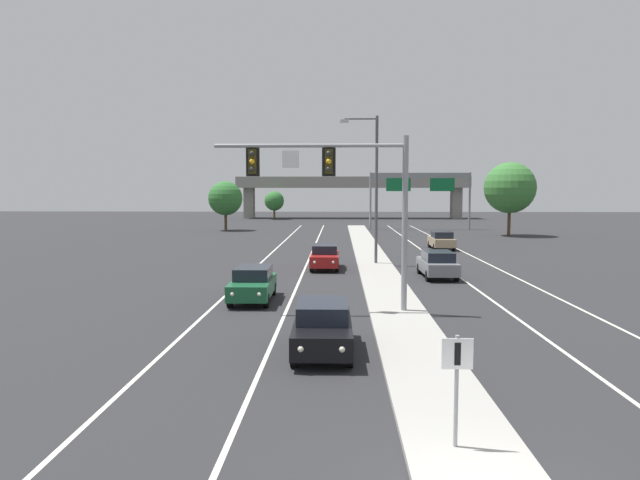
% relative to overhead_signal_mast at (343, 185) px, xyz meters
% --- Properties ---
extents(median_island, '(2.40, 110.00, 0.15)m').
position_rel_overhead_signal_mast_xyz_m(median_island, '(2.31, 3.23, -5.29)').
color(median_island, '#9E9B93').
rests_on(median_island, ground).
extents(lane_stripe_oncoming_center, '(0.14, 100.00, 0.01)m').
position_rel_overhead_signal_mast_xyz_m(lane_stripe_oncoming_center, '(-2.39, 10.23, -5.36)').
color(lane_stripe_oncoming_center, silver).
rests_on(lane_stripe_oncoming_center, ground).
extents(lane_stripe_receding_center, '(0.14, 100.00, 0.01)m').
position_rel_overhead_signal_mast_xyz_m(lane_stripe_receding_center, '(7.01, 10.23, -5.36)').
color(lane_stripe_receding_center, silver).
rests_on(lane_stripe_receding_center, ground).
extents(edge_stripe_left, '(0.14, 100.00, 0.01)m').
position_rel_overhead_signal_mast_xyz_m(edge_stripe_left, '(-5.69, 10.23, -5.36)').
color(edge_stripe_left, silver).
rests_on(edge_stripe_left, ground).
extents(edge_stripe_right, '(0.14, 100.00, 0.01)m').
position_rel_overhead_signal_mast_xyz_m(edge_stripe_right, '(10.31, 10.23, -5.36)').
color(edge_stripe_right, silver).
rests_on(edge_stripe_right, ground).
extents(overhead_signal_mast, '(7.96, 0.44, 7.20)m').
position_rel_overhead_signal_mast_xyz_m(overhead_signal_mast, '(0.00, 0.00, 0.00)').
color(overhead_signal_mast, gray).
rests_on(overhead_signal_mast, median_island).
extents(median_sign_post, '(0.60, 0.10, 2.20)m').
position_rel_overhead_signal_mast_xyz_m(median_sign_post, '(2.12, -12.73, -3.77)').
color(median_sign_post, gray).
rests_on(median_sign_post, median_island).
extents(street_lamp_median, '(2.58, 0.28, 10.00)m').
position_rel_overhead_signal_mast_xyz_m(street_lamp_median, '(2.18, 15.52, 0.43)').
color(street_lamp_median, '#4C4C51').
rests_on(street_lamp_median, median_island).
extents(car_oncoming_black, '(1.86, 4.49, 1.58)m').
position_rel_overhead_signal_mast_xyz_m(car_oncoming_black, '(-0.66, -5.77, -4.54)').
color(car_oncoming_black, black).
rests_on(car_oncoming_black, ground).
extents(car_oncoming_green, '(1.87, 4.49, 1.58)m').
position_rel_overhead_signal_mast_xyz_m(car_oncoming_green, '(-4.14, 2.54, -4.54)').
color(car_oncoming_green, '#195633').
rests_on(car_oncoming_green, ground).
extents(car_oncoming_red, '(1.84, 4.48, 1.58)m').
position_rel_overhead_signal_mast_xyz_m(car_oncoming_red, '(-1.06, 13.51, -4.54)').
color(car_oncoming_red, maroon).
rests_on(car_oncoming_red, ground).
extents(car_receding_grey, '(1.89, 4.50, 1.58)m').
position_rel_overhead_signal_mast_xyz_m(car_receding_grey, '(5.65, 9.96, -4.54)').
color(car_receding_grey, slate).
rests_on(car_receding_grey, ground).
extents(car_receding_tan, '(1.84, 4.48, 1.58)m').
position_rel_overhead_signal_mast_xyz_m(car_receding_tan, '(8.82, 26.34, -4.54)').
color(car_receding_tan, tan).
rests_on(car_receding_tan, ground).
extents(highway_sign_gantry, '(13.28, 0.42, 7.50)m').
position_rel_overhead_signal_mast_xyz_m(highway_sign_gantry, '(10.51, 51.91, 0.80)').
color(highway_sign_gantry, gray).
rests_on(highway_sign_gantry, ground).
extents(overpass_bridge, '(42.40, 6.40, 7.65)m').
position_rel_overhead_signal_mast_xyz_m(overpass_bridge, '(2.31, 82.37, 0.42)').
color(overpass_bridge, gray).
rests_on(overpass_bridge, ground).
extents(tree_far_right_c, '(5.75, 5.75, 8.32)m').
position_rel_overhead_signal_mast_xyz_m(tree_far_right_c, '(19.12, 41.54, 0.07)').
color(tree_far_right_c, '#4C3823').
rests_on(tree_far_right_c, ground).
extents(tree_far_left_c, '(3.48, 3.48, 5.04)m').
position_rel_overhead_signal_mast_xyz_m(tree_far_left_c, '(-11.65, 77.67, -2.07)').
color(tree_far_left_c, '#4C3823').
rests_on(tree_far_left_c, ground).
extents(tree_far_left_b, '(4.37, 4.37, 6.33)m').
position_rel_overhead_signal_mast_xyz_m(tree_far_left_b, '(-14.70, 49.18, -1.23)').
color(tree_far_left_b, '#4C3823').
rests_on(tree_far_left_b, ground).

